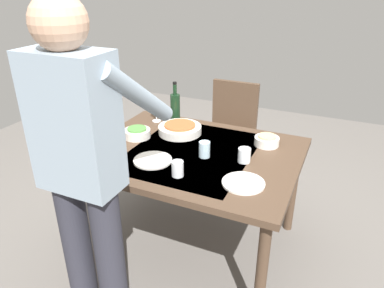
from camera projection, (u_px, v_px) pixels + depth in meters
ground_plane at (192, 242)px, 2.58m from camera, size 6.00×6.00×0.00m
dining_table at (192, 161)px, 2.30m from camera, size 1.32×1.03×0.73m
chair_near at (230, 129)px, 3.11m from camera, size 0.40×0.40×0.91m
person_server at (84, 167)px, 1.60m from camera, size 0.42×0.61×1.69m
wine_bottle at (175, 106)px, 2.71m from camera, size 0.07×0.07×0.30m
wine_glass_left at (156, 108)px, 2.69m from camera, size 0.07×0.07×0.15m
water_cup_near_left at (244, 155)px, 2.13m from camera, size 0.08×0.08×0.09m
water_cup_near_right at (178, 169)px, 1.98m from camera, size 0.07×0.07×0.09m
water_cup_far_left at (204, 149)px, 2.18m from camera, size 0.07×0.07×0.10m
serving_bowl_pasta at (180, 129)px, 2.51m from camera, size 0.30×0.30×0.07m
side_bowl_salad at (137, 133)px, 2.45m from camera, size 0.18×0.18×0.07m
side_bowl_bread at (267, 140)px, 2.34m from camera, size 0.16×0.16×0.07m
dinner_plate_near at (153, 160)px, 2.15m from camera, size 0.23×0.23×0.01m
dinner_plate_far at (243, 183)px, 1.92m from camera, size 0.23×0.23×0.01m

